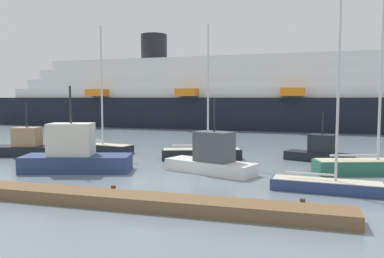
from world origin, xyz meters
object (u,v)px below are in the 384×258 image
fishing_boat_2 (320,152)px  fishing_boat_3 (75,154)px  channel_buoy_0 (77,142)px  fishing_boat_1 (25,146)px  sailboat_2 (369,164)px  sailboat_0 (98,146)px  cruise_ship (245,97)px  sailboat_1 (202,152)px  fishing_boat_0 (212,158)px  sailboat_3 (327,182)px

fishing_boat_2 → fishing_boat_3: size_ratio=0.71×
fishing_boat_3 → channel_buoy_0: (-8.70, 13.67, -0.89)m
fishing_boat_1 → fishing_boat_3: (8.52, -5.20, 0.35)m
sailboat_2 → fishing_boat_1: bearing=161.2°
sailboat_0 → cruise_ship: cruise_ship is taller
sailboat_1 → fishing_boat_1: bearing=169.3°
fishing_boat_0 → fishing_boat_3: bearing=-147.7°
sailboat_0 → fishing_boat_1: 6.47m
sailboat_0 → fishing_boat_0: bearing=-18.1°
channel_buoy_0 → sailboat_0: bearing=-40.3°
sailboat_1 → fishing_boat_0: bearing=-88.1°
channel_buoy_0 → fishing_boat_0: bearing=-32.5°
sailboat_1 → fishing_boat_2: size_ratio=1.99×
sailboat_1 → fishing_boat_0: sailboat_1 is taller
sailboat_1 → fishing_boat_3: size_ratio=1.42×
fishing_boat_0 → channel_buoy_0: size_ratio=4.52×
cruise_ship → channel_buoy_0: bearing=-113.6°
sailboat_1 → fishing_boat_0: (2.20, -5.58, 0.42)m
sailboat_2 → fishing_boat_3: (-19.88, -4.83, 0.54)m
sailboat_1 → sailboat_3: bearing=-63.3°
sailboat_2 → fishing_boat_2: size_ratio=2.31×
sailboat_1 → cruise_ship: cruise_ship is taller
sailboat_2 → fishing_boat_0: sailboat_2 is taller
sailboat_1 → cruise_ship: size_ratio=0.12×
sailboat_3 → fishing_boat_0: 8.19m
sailboat_2 → fishing_boat_1: (-28.40, 0.37, 0.19)m
channel_buoy_0 → cruise_ship: bearing=64.7°
sailboat_2 → cruise_ship: cruise_ship is taller
fishing_boat_1 → fishing_boat_2: bearing=-6.3°
sailboat_0 → cruise_ship: size_ratio=0.12×
sailboat_1 → fishing_boat_0: size_ratio=1.65×
cruise_ship → fishing_boat_0: bearing=-82.7°
fishing_boat_1 → cruise_ship: (13.94, 38.37, 4.54)m
sailboat_1 → sailboat_2: bearing=-32.3°
sailboat_0 → fishing_boat_2: 20.30m
sailboat_3 → fishing_boat_1: sailboat_3 is taller
fishing_boat_1 → sailboat_2: bearing=-16.5°
sailboat_1 → fishing_boat_1: (-15.77, -2.47, 0.26)m
fishing_boat_1 → cruise_ship: 41.07m
fishing_boat_0 → cruise_ship: bearing=115.4°
sailboat_2 → channel_buoy_0: 29.93m
fishing_boat_0 → fishing_boat_3: fishing_boat_3 is taller
fishing_boat_0 → channel_buoy_0: bearing=167.3°
sailboat_1 → cruise_ship: 36.26m
sailboat_1 → sailboat_3: 13.22m
sailboat_0 → sailboat_1: sailboat_0 is taller
fishing_boat_2 → cruise_ship: (-11.39, 34.14, 4.64)m
fishing_boat_2 → channel_buoy_0: size_ratio=3.75×
fishing_boat_3 → channel_buoy_0: fishing_boat_3 is taller
sailboat_1 → sailboat_3: sailboat_3 is taller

